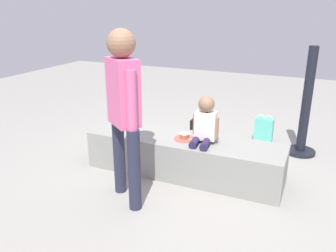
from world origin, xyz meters
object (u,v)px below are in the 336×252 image
child_seated (205,123)px  handbag_brown_canvas (183,145)px  cake_plate (184,137)px  water_bottle_far_side (194,138)px  adult_standing (124,103)px  water_bottle_near_gift (152,141)px  cake_box_white (262,162)px  handbag_black_leather (201,127)px  party_cup_red (159,135)px  gift_bag (264,130)px

child_seated → handbag_brown_canvas: bearing=128.8°
handbag_brown_canvas → cake_plate: bearing=-67.8°
child_seated → water_bottle_far_side: bearing=115.5°
child_seated → adult_standing: bearing=-127.3°
water_bottle_near_gift → water_bottle_far_side: size_ratio=0.98×
adult_standing → cake_plate: bearing=66.8°
adult_standing → cake_plate: size_ratio=6.94×
adult_standing → water_bottle_far_side: bearing=85.6°
water_bottle_near_gift → cake_box_white: size_ratio=0.60×
child_seated → adult_standing: (-0.52, -0.68, 0.32)m
child_seated → handbag_brown_canvas: child_seated is taller
water_bottle_near_gift → water_bottle_far_side: bearing=34.2°
handbag_black_leather → party_cup_red: bearing=-142.1°
child_seated → gift_bag: 1.41m
water_bottle_near_gift → handbag_black_leather: bearing=58.3°
cake_plate → water_bottle_far_side: cake_plate is taller
handbag_brown_canvas → water_bottle_far_side: bearing=83.2°
child_seated → adult_standing: 0.91m
cake_plate → water_bottle_near_gift: 0.89m
child_seated → cake_plate: child_seated is taller
adult_standing → party_cup_red: size_ratio=15.49×
adult_standing → cake_plate: (0.30, 0.69, -0.51)m
handbag_brown_canvas → child_seated: bearing=-51.2°
water_bottle_near_gift → party_cup_red: water_bottle_near_gift is taller
cake_plate → cake_box_white: bearing=33.8°
water_bottle_far_side → gift_bag: bearing=28.6°
child_seated → cake_plate: 0.29m
adult_standing → cake_box_white: 1.80m
gift_bag → water_bottle_far_side: size_ratio=2.01×
cake_plate → adult_standing: bearing=-113.2°
water_bottle_near_gift → cake_box_white: water_bottle_near_gift is taller
gift_bag → water_bottle_far_side: bearing=-151.4°
water_bottle_near_gift → adult_standing: bearing=-74.3°
gift_bag → cake_box_white: bearing=-81.5°
cake_plate → child_seated: bearing=-3.5°
gift_bag → water_bottle_near_gift: gift_bag is taller
party_cup_red → handbag_black_leather: (0.47, 0.37, 0.06)m
water_bottle_far_side → child_seated: bearing=-64.5°
cake_plate → handbag_black_leather: 1.25m
water_bottle_far_side → cake_box_white: water_bottle_far_side is taller
cake_plate → handbag_brown_canvas: 0.66m
adult_standing → water_bottle_near_gift: 1.52m
cake_plate → handbag_brown_canvas: bearing=112.2°
adult_standing → gift_bag: (0.92, 1.96, -0.77)m
water_bottle_near_gift → handbag_brown_canvas: bearing=1.8°
handbag_black_leather → cake_box_white: bearing=-36.1°
party_cup_red → handbag_black_leather: handbag_black_leather is taller
child_seated → cake_plate: bearing=176.5°
child_seated → cake_box_white: child_seated is taller
child_seated → gift_bag: size_ratio=1.26×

